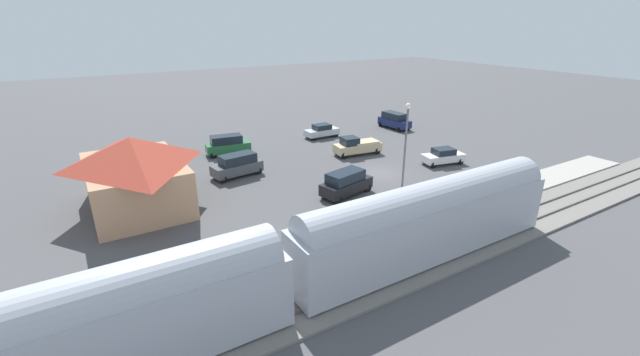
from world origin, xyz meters
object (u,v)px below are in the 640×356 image
suv_black (346,183)px  suv_charcoal (237,165)px  pedestrian_on_platform (501,180)px  sedan_silver (322,131)px  pickup_tan (357,146)px  light_pole_near_platform (405,145)px  suv_navy (394,120)px  station_building (134,172)px  sedan_white (443,156)px  passenger_train (287,264)px  suv_green (228,145)px

suv_black → suv_charcoal: same height
suv_black → suv_charcoal: size_ratio=1.02×
pedestrian_on_platform → sedan_silver: size_ratio=0.38×
pickup_tan → light_pole_near_platform: (-13.34, 5.22, 4.29)m
pedestrian_on_platform → sedan_silver: 24.56m
suv_charcoal → suv_black: bearing=-146.0°
pedestrian_on_platform → suv_charcoal: bearing=47.9°
pickup_tan → suv_navy: bearing=-58.7°
station_building → light_pole_near_platform: light_pole_near_platform is taller
station_building → pedestrian_on_platform: 30.98m
suv_navy → pedestrian_on_platform: bearing=161.3°
suv_navy → suv_black: bearing=129.6°
station_building → light_pole_near_platform: 21.69m
station_building → pickup_tan: station_building is taller
suv_black → suv_charcoal: bearing=34.0°
sedan_white → sedan_silver: bearing=18.8°
passenger_train → pedestrian_on_platform: passenger_train is taller
suv_black → sedan_white: suv_black is taller
suv_navy → suv_black: 25.41m
sedan_silver → sedan_white: same height
passenger_train → suv_navy: bearing=-48.6°
sedan_silver → pedestrian_on_platform: bearing=-171.8°
suv_black → sedan_silver: (17.36, -8.25, -0.27)m
sedan_silver → pickup_tan: pickup_tan is taller
suv_green → pedestrian_on_platform: bearing=-145.2°
suv_charcoal → light_pole_near_platform: bearing=-147.2°
suv_black → pickup_tan: (8.99, -7.74, -0.12)m
suv_black → light_pole_near_platform: 6.53m
passenger_train → sedan_white: (12.64, -25.10, -1.98)m
sedan_silver → pickup_tan: 8.38m
pedestrian_on_platform → sedan_white: size_ratio=0.36×
station_building → passenger_train: bearing=-166.1°
suv_navy → light_pole_near_platform: light_pole_near_platform is taller
station_building → suv_navy: station_building is taller
suv_navy → suv_green: size_ratio=0.97×
pickup_tan → sedan_white: pickup_tan is taller
station_building → sedan_silver: 26.44m
suv_navy → suv_green: same height
suv_charcoal → pickup_tan: size_ratio=0.91×
pedestrian_on_platform → pickup_tan: bearing=14.1°
suv_green → pickup_tan: bearing=-121.9°
passenger_train → pedestrian_on_platform: 23.66m
suv_navy → sedan_white: bearing=158.0°
pedestrian_on_platform → suv_navy: 24.43m
passenger_train → pedestrian_on_platform: (4.20, -23.23, -1.58)m
station_building → light_pole_near_platform: size_ratio=1.26×
suv_charcoal → passenger_train: bearing=166.2°
suv_charcoal → sedan_white: (-7.99, -20.02, -0.27)m
suv_green → station_building: bearing=131.7°
suv_navy → pickup_tan: size_ratio=0.89×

